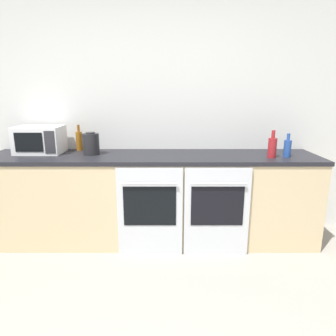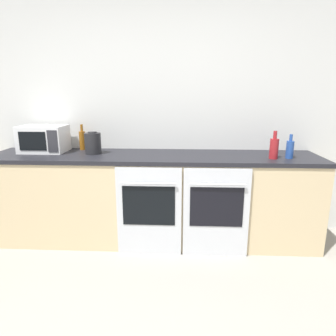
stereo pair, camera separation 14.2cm
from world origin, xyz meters
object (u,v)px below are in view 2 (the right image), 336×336
(oven_left, at_px, (149,211))
(bottle_blue, at_px, (290,149))
(oven_right, at_px, (216,213))
(kettle, at_px, (93,143))
(bottle_red, at_px, (274,148))
(bottle_amber, at_px, (82,140))
(microwave, at_px, (44,139))

(oven_left, xyz_separation_m, bottle_blue, (1.33, 0.24, 0.56))
(oven_right, distance_m, kettle, 1.41)
(kettle, bearing_deg, bottle_red, -4.81)
(bottle_amber, distance_m, bottle_blue, 2.15)
(bottle_blue, xyz_separation_m, kettle, (-1.93, 0.12, 0.02))
(bottle_blue, bearing_deg, oven_left, -169.76)
(oven_left, relative_size, kettle, 3.83)
(oven_right, height_order, bottle_blue, bottle_blue)
(bottle_red, bearing_deg, oven_right, -158.52)
(oven_left, relative_size, oven_right, 1.00)
(oven_left, relative_size, bottle_red, 3.28)
(microwave, relative_size, bottle_red, 1.74)
(microwave, xyz_separation_m, bottle_amber, (0.36, 0.14, -0.03))
(bottle_red, height_order, bottle_blue, bottle_red)
(kettle, bearing_deg, oven_right, -16.42)
(oven_right, bearing_deg, oven_left, 180.00)
(kettle, bearing_deg, bottle_amber, 129.21)
(oven_left, bearing_deg, oven_right, 0.00)
(oven_right, xyz_separation_m, bottle_blue, (0.70, 0.24, 0.56))
(microwave, xyz_separation_m, kettle, (0.55, -0.08, -0.03))
(oven_left, bearing_deg, microwave, 158.92)
(oven_right, height_order, bottle_amber, bottle_amber)
(oven_left, bearing_deg, kettle, 149.08)
(oven_left, distance_m, bottle_red, 1.32)
(oven_left, height_order, bottle_red, bottle_red)
(microwave, xyz_separation_m, bottle_blue, (2.48, -0.21, -0.05))
(bottle_red, bearing_deg, bottle_blue, 9.30)
(oven_left, distance_m, bottle_amber, 1.14)
(oven_left, distance_m, kettle, 0.92)
(microwave, bearing_deg, bottle_red, -5.67)
(oven_left, xyz_separation_m, microwave, (-1.15, 0.44, 0.61))
(oven_left, height_order, microwave, microwave)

